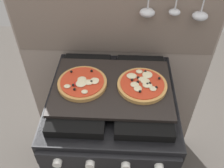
% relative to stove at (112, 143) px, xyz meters
% --- Properties ---
extents(kitchen_backsplash, '(1.10, 0.09, 1.55)m').
position_rel_stove_xyz_m(kitchen_backsplash, '(0.00, 0.34, 0.34)').
color(kitchen_backsplash, gray).
rests_on(kitchen_backsplash, ground_plane).
extents(stove, '(0.60, 0.64, 0.90)m').
position_rel_stove_xyz_m(stove, '(0.00, 0.00, 0.00)').
color(stove, black).
rests_on(stove, ground_plane).
extents(baking_tray, '(0.54, 0.38, 0.02)m').
position_rel_stove_xyz_m(baking_tray, '(0.00, 0.00, 0.46)').
color(baking_tray, black).
rests_on(baking_tray, stove).
extents(pizza_left, '(0.22, 0.22, 0.03)m').
position_rel_stove_xyz_m(pizza_left, '(-0.13, -0.00, 0.48)').
color(pizza_left, '#C18947').
rests_on(pizza_left, baking_tray).
extents(pizza_right, '(0.22, 0.22, 0.03)m').
position_rel_stove_xyz_m(pizza_right, '(0.14, 0.01, 0.48)').
color(pizza_right, tan).
rests_on(pizza_right, baking_tray).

